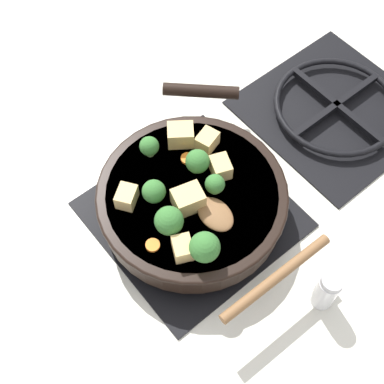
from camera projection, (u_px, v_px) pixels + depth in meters
The scene contains 20 objects.
ground_plane at pixel (192, 215), 0.93m from camera, with size 2.40×2.40×0.00m, color silver.
front_burner_grate at pixel (192, 212), 0.92m from camera, with size 0.31×0.31×0.03m.
rear_burner_grate at pixel (335, 108), 1.04m from camera, with size 0.31×0.31×0.03m.
skillet_pan at pixel (192, 198), 0.88m from camera, with size 0.38×0.37×0.05m.
wooden_spoon at pixel (245, 248), 0.80m from camera, with size 0.18×0.21×0.02m.
tofu_cube_center_large at pixel (181, 135), 0.90m from camera, with size 0.04×0.03×0.03m, color #DBB770.
tofu_cube_near_handle at pixel (127, 197), 0.84m from camera, with size 0.04×0.03×0.03m, color #DBB770.
tofu_cube_east_chunk at pixel (188, 199), 0.83m from camera, with size 0.05×0.04×0.04m, color #DBB770.
tofu_cube_west_chunk at pixel (219, 166), 0.87m from camera, with size 0.04×0.03×0.03m, color #DBB770.
tofu_cube_back_piece at pixel (183, 248), 0.80m from camera, with size 0.04×0.03×0.03m, color #DBB770.
tofu_cube_front_piece at pixel (207, 141), 0.90m from camera, with size 0.04×0.03×0.03m, color #DBB770.
broccoli_floret_near_spoon at pixel (205, 247), 0.78m from camera, with size 0.05×0.05×0.05m.
broccoli_floret_center_top at pixel (154, 192), 0.83m from camera, with size 0.04×0.04×0.05m.
broccoli_floret_east_rim at pixel (169, 221), 0.80m from camera, with size 0.05×0.05×0.05m.
broccoli_floret_west_rim at pixel (198, 162), 0.86m from camera, with size 0.04×0.04×0.05m.
broccoli_floret_north_edge at pixel (215, 184), 0.84m from camera, with size 0.03×0.03×0.04m.
broccoli_floret_south_cluster at pixel (149, 146), 0.88m from camera, with size 0.03×0.03×0.04m.
carrot_slice_orange_thin at pixel (188, 159), 0.89m from camera, with size 0.02×0.02×0.01m, color orange.
carrot_slice_near_center at pixel (153, 245), 0.81m from camera, with size 0.02×0.02×0.01m, color orange.
salt_shaker at pixel (327, 290), 0.82m from camera, with size 0.04×0.04×0.09m.
Camera 1 is at (0.34, -0.28, 0.82)m, focal length 50.00 mm.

